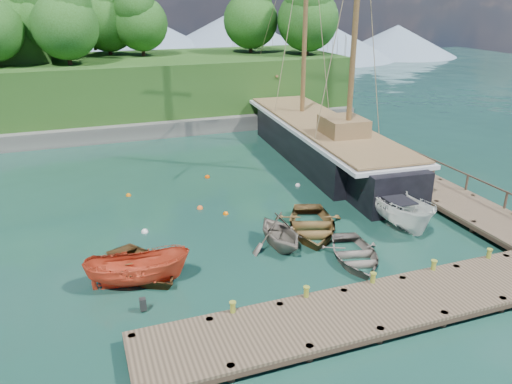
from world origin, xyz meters
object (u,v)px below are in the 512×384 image
at_px(rowboat_1, 280,247).
at_px(rowboat_3, 354,261).
at_px(schooner, 322,144).
at_px(motorboat_orange, 139,285).
at_px(rowboat_0, 144,274).
at_px(cabin_boat_white, 397,225).
at_px(rowboat_2, 311,232).

bearing_deg(rowboat_1, rowboat_3, -46.85).
bearing_deg(schooner, motorboat_orange, -135.49).
bearing_deg(schooner, rowboat_3, -107.47).
height_order(rowboat_0, cabin_boat_white, cabin_boat_white).
distance_m(rowboat_2, motorboat_orange, 9.41).
height_order(rowboat_3, motorboat_orange, motorboat_orange).
bearing_deg(motorboat_orange, rowboat_0, -10.20).
bearing_deg(rowboat_2, schooner, 80.63).
distance_m(rowboat_0, rowboat_3, 9.68).
bearing_deg(schooner, rowboat_0, -136.84).
distance_m(rowboat_1, rowboat_2, 2.37).
relative_size(rowboat_2, motorboat_orange, 1.15).
xyz_separation_m(rowboat_3, schooner, (5.66, 14.58, 1.19)).
xyz_separation_m(rowboat_3, cabin_boat_white, (4.19, 2.66, 0.00)).
xyz_separation_m(rowboat_1, cabin_boat_white, (6.94, 0.17, 0.00)).
bearing_deg(cabin_boat_white, schooner, 83.79).
relative_size(rowboat_0, rowboat_2, 0.88).
relative_size(rowboat_2, cabin_boat_white, 0.94).
bearing_deg(cabin_boat_white, rowboat_3, -146.76).
relative_size(rowboat_1, motorboat_orange, 0.81).
bearing_deg(rowboat_2, rowboat_1, -137.17).
height_order(rowboat_0, rowboat_3, rowboat_0).
bearing_deg(rowboat_0, rowboat_3, -36.70).
relative_size(rowboat_0, cabin_boat_white, 0.83).
distance_m(rowboat_2, rowboat_3, 3.46).
relative_size(rowboat_1, rowboat_2, 0.70).
xyz_separation_m(rowboat_0, schooner, (15.09, 12.40, 1.19)).
xyz_separation_m(rowboat_2, motorboat_orange, (-9.17, -2.11, 0.00)).
bearing_deg(rowboat_2, rowboat_3, -60.68).
distance_m(rowboat_1, cabin_boat_white, 6.94).
bearing_deg(schooner, rowboat_2, -115.43).
xyz_separation_m(rowboat_0, motorboat_orange, (-0.31, -0.88, 0.00)).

